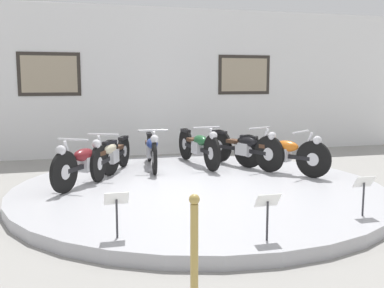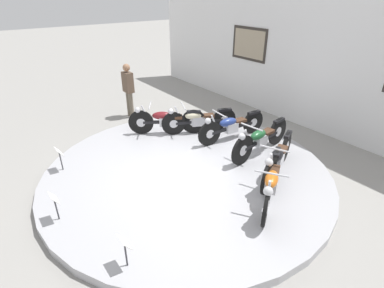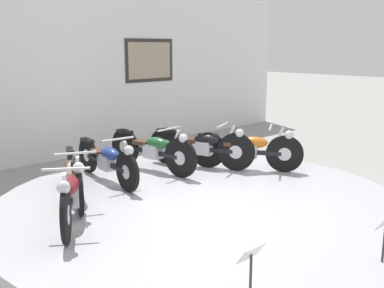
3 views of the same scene
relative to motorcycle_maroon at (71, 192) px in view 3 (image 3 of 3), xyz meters
The scene contains 10 objects.
ground_plane 1.90m from the motorcycle_maroon, 18.35° to the right, with size 60.00×60.00×0.00m, color gray.
display_platform 1.87m from the motorcycle_maroon, 18.35° to the right, with size 5.90×5.90×0.16m, color #ADADB2.
back_wall 4.26m from the motorcycle_maroon, 64.96° to the left, with size 14.00×0.22×3.61m.
motorcycle_maroon is the anchor object (origin of this frame).
motorcycle_cream 0.82m from the motorcycle_maroon, 57.74° to the left, with size 0.86×1.81×0.78m.
motorcycle_blue 1.67m from the motorcycle_maroon, 41.39° to the left, with size 0.54×1.96×0.78m.
motorcycle_green 2.46m from the motorcycle_maroon, 26.77° to the left, with size 0.54×2.01×0.81m.
motorcycle_black 3.08m from the motorcycle_maroon, 13.12° to the left, with size 0.87×1.87×0.81m.
motorcycle_orange 3.44m from the motorcycle_maroon, ahead, with size 1.14×1.70×0.80m.
info_placard_front_left 2.69m from the motorcycle_maroon, 85.68° to the right, with size 0.26×0.11×0.51m.
Camera 3 is at (-4.31, -4.30, 2.31)m, focal length 42.00 mm.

